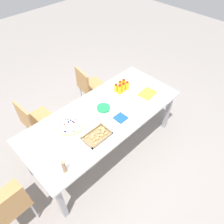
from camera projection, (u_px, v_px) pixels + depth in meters
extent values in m
plane|color=gray|center=(104.00, 148.00, 3.38)|extent=(12.00, 12.00, 0.00)
cube|color=white|center=(103.00, 115.00, 2.86)|extent=(2.21, 0.95, 0.04)
cube|color=#99999E|center=(131.00, 89.00, 3.83)|extent=(0.06, 0.06, 0.71)
cube|color=#99999E|center=(26.00, 159.00, 2.81)|extent=(0.06, 0.06, 0.71)
cube|color=#99999E|center=(167.00, 112.00, 3.44)|extent=(0.06, 0.06, 0.71)
cube|color=#99999E|center=(61.00, 202.00, 2.42)|extent=(0.06, 0.06, 0.71)
cube|color=#B7844C|center=(8.00, 203.00, 2.32)|extent=(0.41, 0.41, 0.04)
cube|color=#B7844C|center=(10.00, 208.00, 2.09)|extent=(0.38, 0.04, 0.38)
cylinder|color=silver|center=(20.00, 193.00, 2.65)|extent=(0.02, 0.02, 0.41)
cylinder|color=silver|center=(35.00, 211.00, 2.49)|extent=(0.02, 0.02, 0.41)
cube|color=#B7844C|center=(39.00, 120.00, 3.18)|extent=(0.42, 0.42, 0.04)
cube|color=#B7844C|center=(24.00, 118.00, 2.95)|extent=(0.05, 0.38, 0.38)
cylinder|color=silver|center=(46.00, 120.00, 3.52)|extent=(0.02, 0.02, 0.41)
cylinder|color=silver|center=(58.00, 130.00, 3.36)|extent=(0.02, 0.02, 0.41)
cylinder|color=silver|center=(28.00, 131.00, 3.35)|extent=(0.02, 0.02, 0.41)
cylinder|color=silver|center=(40.00, 142.00, 3.20)|extent=(0.02, 0.02, 0.41)
cube|color=#B7844C|center=(93.00, 86.00, 3.75)|extent=(0.45, 0.45, 0.04)
cube|color=#B7844C|center=(82.00, 81.00, 3.53)|extent=(0.08, 0.38, 0.38)
cylinder|color=silver|center=(96.00, 89.00, 4.08)|extent=(0.02, 0.02, 0.41)
cylinder|color=silver|center=(106.00, 98.00, 3.90)|extent=(0.02, 0.02, 0.41)
cylinder|color=silver|center=(81.00, 96.00, 3.94)|extent=(0.02, 0.02, 0.41)
cylinder|color=silver|center=(91.00, 105.00, 3.76)|extent=(0.02, 0.02, 0.41)
cylinder|color=#F8AC14|center=(123.00, 84.00, 3.21)|extent=(0.06, 0.06, 0.12)
cylinder|color=red|center=(124.00, 80.00, 3.16)|extent=(0.04, 0.04, 0.02)
cylinder|color=#F9AF14|center=(120.00, 86.00, 3.17)|extent=(0.05, 0.05, 0.13)
cylinder|color=red|center=(120.00, 82.00, 3.12)|extent=(0.03, 0.03, 0.02)
cylinder|color=#FAAB14|center=(116.00, 88.00, 3.13)|extent=(0.06, 0.06, 0.12)
cylinder|color=red|center=(116.00, 85.00, 3.09)|extent=(0.04, 0.04, 0.02)
cylinder|color=#F8AB14|center=(127.00, 86.00, 3.17)|extent=(0.06, 0.06, 0.12)
cylinder|color=red|center=(127.00, 82.00, 3.12)|extent=(0.04, 0.04, 0.02)
cylinder|color=#F9AC14|center=(123.00, 88.00, 3.13)|extent=(0.06, 0.06, 0.13)
cylinder|color=red|center=(123.00, 84.00, 3.08)|extent=(0.04, 0.04, 0.02)
cylinder|color=#FAAB14|center=(120.00, 90.00, 3.10)|extent=(0.06, 0.06, 0.13)
cylinder|color=red|center=(120.00, 86.00, 3.04)|extent=(0.04, 0.04, 0.02)
cylinder|color=tan|center=(70.00, 126.00, 2.69)|extent=(0.32, 0.32, 0.02)
cylinder|color=white|center=(70.00, 125.00, 2.68)|extent=(0.30, 0.30, 0.01)
sphere|color=#1E1947|center=(61.00, 122.00, 2.70)|extent=(0.02, 0.02, 0.02)
sphere|color=#1E1947|center=(71.00, 120.00, 2.72)|extent=(0.02, 0.02, 0.02)
sphere|color=red|center=(68.00, 120.00, 2.73)|extent=(0.02, 0.02, 0.02)
sphere|color=#1E1947|center=(73.00, 121.00, 2.71)|extent=(0.02, 0.02, 0.02)
sphere|color=#66B238|center=(66.00, 120.00, 2.73)|extent=(0.03, 0.03, 0.03)
sphere|color=red|center=(73.00, 132.00, 2.59)|extent=(0.02, 0.02, 0.02)
sphere|color=#66B238|center=(62.00, 127.00, 2.64)|extent=(0.02, 0.02, 0.02)
sphere|color=#66B238|center=(74.00, 131.00, 2.59)|extent=(0.02, 0.02, 0.02)
sphere|color=red|center=(74.00, 122.00, 2.70)|extent=(0.02, 0.02, 0.02)
sphere|color=#1E1947|center=(68.00, 122.00, 2.70)|extent=(0.02, 0.02, 0.02)
sphere|color=red|center=(64.00, 125.00, 2.67)|extent=(0.02, 0.02, 0.02)
sphere|color=#1E1947|center=(65.00, 131.00, 2.59)|extent=(0.03, 0.03, 0.03)
sphere|color=#1E1947|center=(76.00, 120.00, 2.73)|extent=(0.02, 0.02, 0.02)
cube|color=olive|center=(97.00, 136.00, 2.57)|extent=(0.33, 0.21, 0.01)
cube|color=olive|center=(91.00, 131.00, 2.62)|extent=(0.33, 0.01, 0.03)
cube|color=olive|center=(103.00, 140.00, 2.51)|extent=(0.33, 0.01, 0.03)
cube|color=olive|center=(107.00, 128.00, 2.64)|extent=(0.01, 0.21, 0.03)
cube|color=olive|center=(87.00, 143.00, 2.49)|extent=(0.01, 0.21, 0.03)
ellipsoid|color=tan|center=(93.00, 135.00, 2.56)|extent=(0.05, 0.04, 0.03)
ellipsoid|color=tan|center=(99.00, 136.00, 2.56)|extent=(0.04, 0.03, 0.02)
ellipsoid|color=tan|center=(106.00, 133.00, 2.59)|extent=(0.04, 0.03, 0.02)
ellipsoid|color=tan|center=(98.00, 132.00, 2.60)|extent=(0.05, 0.04, 0.03)
ellipsoid|color=tan|center=(102.00, 135.00, 2.56)|extent=(0.04, 0.03, 0.03)
ellipsoid|color=tan|center=(103.00, 130.00, 2.61)|extent=(0.05, 0.04, 0.03)
ellipsoid|color=tan|center=(93.00, 138.00, 2.54)|extent=(0.05, 0.03, 0.03)
ellipsoid|color=tan|center=(96.00, 143.00, 2.48)|extent=(0.04, 0.03, 0.02)
ellipsoid|color=tan|center=(94.00, 140.00, 2.52)|extent=(0.04, 0.03, 0.03)
ellipsoid|color=tan|center=(98.00, 138.00, 2.53)|extent=(0.04, 0.03, 0.02)
ellipsoid|color=tan|center=(103.00, 128.00, 2.64)|extent=(0.05, 0.04, 0.03)
ellipsoid|color=tan|center=(103.00, 132.00, 2.60)|extent=(0.04, 0.03, 0.02)
ellipsoid|color=tan|center=(100.00, 128.00, 2.64)|extent=(0.05, 0.04, 0.03)
ellipsoid|color=tan|center=(87.00, 137.00, 2.55)|extent=(0.04, 0.03, 0.02)
cylinder|color=#1E8C4C|center=(103.00, 109.00, 2.91)|extent=(0.18, 0.18, 0.00)
cylinder|color=#1E8C4C|center=(103.00, 108.00, 2.91)|extent=(0.18, 0.18, 0.00)
cylinder|color=#1E8C4C|center=(103.00, 108.00, 2.91)|extent=(0.18, 0.18, 0.00)
cylinder|color=#1E8C4C|center=(103.00, 108.00, 2.90)|extent=(0.18, 0.18, 0.00)
cylinder|color=#1E8C4C|center=(103.00, 108.00, 2.90)|extent=(0.18, 0.18, 0.00)
cylinder|color=#1E8C4C|center=(103.00, 107.00, 2.90)|extent=(0.18, 0.18, 0.00)
cube|color=#194CA5|center=(121.00, 118.00, 2.79)|extent=(0.15, 0.15, 0.01)
cylinder|color=#9E7A56|center=(64.00, 167.00, 2.19)|extent=(0.04, 0.04, 0.18)
cube|color=yellow|center=(147.00, 94.00, 3.14)|extent=(0.28, 0.23, 0.01)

